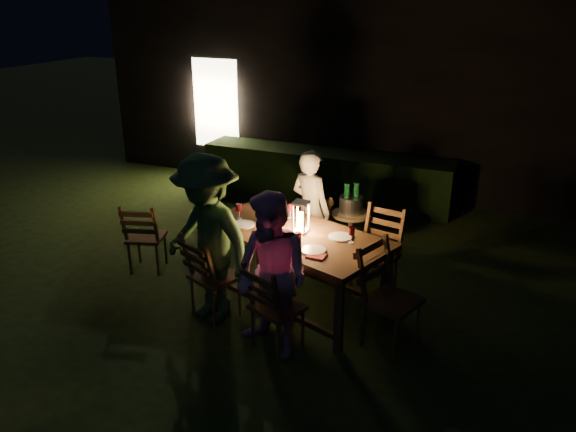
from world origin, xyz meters
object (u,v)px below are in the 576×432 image
at_px(lantern, 301,219).
at_px(ice_bucket, 351,205).
at_px(chair_far_right, 374,268).
at_px(person_house_side, 311,210).
at_px(chair_near_right, 276,321).
at_px(chair_end, 389,316).
at_px(dining_table, 294,240).
at_px(bottle_bucket_a, 347,202).
at_px(bottle_table, 277,214).
at_px(side_table, 351,219).
at_px(chair_spare, 147,248).
at_px(person_opp_right, 272,276).
at_px(person_opp_left, 208,240).
at_px(chair_near_left, 214,290).
at_px(chair_far_left, 307,246).
at_px(bottle_bucket_b, 356,201).

bearing_deg(lantern, ice_bucket, 81.90).
bearing_deg(lantern, chair_far_right, 36.61).
relative_size(person_house_side, ice_bucket, 5.05).
distance_m(chair_near_right, chair_end, 1.10).
distance_m(dining_table, bottle_bucket_a, 1.27).
height_order(chair_near_right, bottle_bucket_a, chair_near_right).
relative_size(chair_near_right, person_house_side, 0.64).
bearing_deg(bottle_bucket_a, dining_table, -98.75).
bearing_deg(bottle_table, ice_bucket, 68.45).
xyz_separation_m(dining_table, side_table, (0.24, 1.30, -0.20)).
xyz_separation_m(chair_spare, bottle_table, (1.75, 0.05, 0.70)).
relative_size(person_opp_right, lantern, 4.59).
height_order(person_house_side, person_opp_left, person_opp_left).
relative_size(dining_table, chair_near_left, 2.26).
bearing_deg(person_house_side, chair_end, 153.97).
distance_m(chair_far_left, chair_far_right, 1.00).
height_order(chair_end, person_house_side, person_house_side).
height_order(person_opp_left, bottle_bucket_a, person_opp_left).
height_order(dining_table, chair_far_right, chair_far_right).
height_order(bottle_table, ice_bucket, bottle_table).
xyz_separation_m(person_opp_left, bottle_bucket_b, (0.98, 1.97, -0.10)).
bearing_deg(chair_far_left, chair_spare, 40.25).
distance_m(chair_far_right, ice_bucket, 1.01).
bearing_deg(lantern, chair_spare, -179.85).
distance_m(bottle_table, bottle_bucket_a, 1.27).
distance_m(chair_near_right, side_table, 2.19).
relative_size(chair_near_right, side_table, 1.51).
distance_m(person_opp_left, bottle_bucket_a, 2.09).
bearing_deg(dining_table, chair_near_right, -59.76).
relative_size(lantern, side_table, 0.54).
xyz_separation_m(dining_table, bottle_bucket_b, (0.29, 1.34, 0.04)).
bearing_deg(person_house_side, bottle_table, 103.71).
relative_size(chair_far_right, bottle_table, 3.73).
xyz_separation_m(ice_bucket, bottle_bucket_b, (0.05, 0.04, 0.05)).
distance_m(chair_far_right, bottle_bucket_b, 1.04).
relative_size(chair_end, ice_bucket, 3.61).
bearing_deg(person_opp_right, side_table, 106.70).
xyz_separation_m(chair_near_left, person_opp_right, (0.84, -0.34, 0.50)).
distance_m(person_opp_right, bottle_bucket_a, 2.18).
relative_size(person_opp_right, bottle_bucket_a, 5.03).
bearing_deg(side_table, bottle_bucket_a, -141.34).
relative_size(side_table, bottle_bucket_a, 2.02).
xyz_separation_m(chair_near_right, chair_far_right, (0.59, 1.43, 0.02)).
relative_size(dining_table, ice_bucket, 7.56).
relative_size(person_house_side, person_opp_right, 0.94).
relative_size(chair_near_left, ice_bucket, 3.34).
distance_m(chair_end, person_opp_left, 1.95).
xyz_separation_m(person_opp_left, bottle_table, (0.45, 0.71, 0.09)).
relative_size(chair_far_left, chair_far_right, 0.91).
relative_size(chair_far_right, ice_bucket, 3.48).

